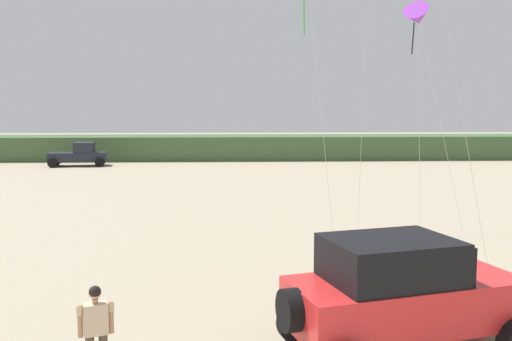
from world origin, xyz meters
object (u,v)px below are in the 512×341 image
object	(u,v)px
person_watching	(96,327)
distant_pickup	(79,155)
jeep	(402,293)
kite_white_parafoil	(417,17)

from	to	relation	value
person_watching	distant_pickup	size ratio (longest dim) A/B	0.35
jeep	person_watching	distance (m)	5.58
jeep	kite_white_parafoil	world-z (taller)	kite_white_parafoil
jeep	distant_pickup	xyz separation A→B (m)	(-15.85, 36.60, -0.26)
distant_pickup	kite_white_parafoil	distance (m)	32.69
distant_pickup	kite_white_parafoil	size ratio (longest dim) A/B	0.54
distant_pickup	kite_white_parafoil	xyz separation A→B (m)	(19.94, -24.86, 7.30)
kite_white_parafoil	person_watching	bearing A→B (deg)	-127.54
distant_pickup	kite_white_parafoil	world-z (taller)	kite_white_parafoil
jeep	kite_white_parafoil	distance (m)	14.29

